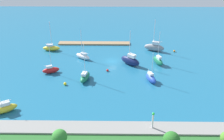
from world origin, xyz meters
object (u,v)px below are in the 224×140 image
at_px(park_tree_center, 171,140).
at_px(sailboat_green_by_breakwater, 85,77).
at_px(sailboat_green_off_beacon, 158,60).
at_px(mooring_buoy_yellow, 65,84).
at_px(sailboat_red_west_end, 51,70).
at_px(sailboat_navy_center_basin, 130,60).
at_px(sailboat_yellow_lone_south, 4,108).
at_px(sailboat_blue_near_pier, 151,78).
at_px(mooring_buoy_red, 107,70).
at_px(sailboat_white_along_channel, 83,56).
at_px(sailboat_yellow_east_end, 51,48).
at_px(harbor_beacon, 153,119).
at_px(sailboat_gray_far_north, 154,47).
at_px(mooring_buoy_orange, 174,51).
at_px(pier_dock, 94,43).
at_px(park_tree_mideast, 60,137).

distance_m(park_tree_center, sailboat_green_by_breakwater, 34.81).
xyz_separation_m(sailboat_green_off_beacon, mooring_buoy_yellow, (27.55, 13.93, -0.83)).
bearing_deg(sailboat_red_west_end, mooring_buoy_yellow, -72.83).
distance_m(sailboat_navy_center_basin, sailboat_yellow_lone_south, 39.96).
bearing_deg(sailboat_blue_near_pier, mooring_buoy_red, -135.08).
bearing_deg(mooring_buoy_yellow, sailboat_white_along_channel, -99.17).
bearing_deg(mooring_buoy_yellow, sailboat_yellow_lone_south, 46.91).
bearing_deg(sailboat_green_by_breakwater, sailboat_yellow_east_end, 45.51).
relative_size(harbor_beacon, sailboat_gray_far_north, 0.32).
bearing_deg(mooring_buoy_orange, pier_dock, -14.42).
xyz_separation_m(park_tree_mideast, sailboat_white_along_channel, (1.16, -43.28, -3.42)).
height_order(harbor_beacon, mooring_buoy_orange, harbor_beacon).
relative_size(pier_dock, harbor_beacon, 7.37).
bearing_deg(sailboat_green_off_beacon, park_tree_center, 154.79).
bearing_deg(park_tree_mideast, park_tree_center, 177.56).
bearing_deg(harbor_beacon, sailboat_yellow_lone_south, -11.25).
distance_m(park_tree_mideast, mooring_buoy_orange, 58.79).
bearing_deg(harbor_beacon, pier_dock, -72.78).
distance_m(sailboat_green_off_beacon, mooring_buoy_yellow, 30.88).
bearing_deg(mooring_buoy_red, sailboat_blue_near_pier, 154.12).
height_order(sailboat_gray_far_north, sailboat_blue_near_pier, sailboat_gray_far_north).
bearing_deg(mooring_buoy_red, park_tree_center, 109.18).
relative_size(sailboat_white_along_channel, sailboat_navy_center_basin, 0.90).
bearing_deg(pier_dock, sailboat_blue_near_pier, 121.95).
xyz_separation_m(harbor_beacon, mooring_buoy_red, (9.96, -27.72, -3.20)).
height_order(park_tree_center, sailboat_gray_far_north, sailboat_gray_far_north).
bearing_deg(sailboat_green_by_breakwater, sailboat_yellow_lone_south, 144.21).
relative_size(pier_dock, sailboat_navy_center_basin, 2.44).
xyz_separation_m(pier_dock, sailboat_yellow_lone_south, (17.43, 44.38, 0.81)).
bearing_deg(sailboat_green_off_beacon, sailboat_red_west_end, 81.83).
relative_size(sailboat_white_along_channel, mooring_buoy_red, 13.85).
height_order(sailboat_yellow_lone_south, mooring_buoy_red, sailboat_yellow_lone_south).
height_order(park_tree_mideast, sailboat_green_off_beacon, sailboat_green_off_beacon).
height_order(park_tree_mideast, sailboat_blue_near_pier, sailboat_blue_near_pier).
bearing_deg(mooring_buoy_red, sailboat_white_along_channel, -46.99).
height_order(sailboat_blue_near_pier, mooring_buoy_orange, sailboat_blue_near_pier).
distance_m(park_tree_mideast, sailboat_green_off_beacon, 46.13).
bearing_deg(sailboat_gray_far_north, park_tree_center, 105.62).
bearing_deg(sailboat_yellow_east_end, park_tree_center, -56.24).
relative_size(park_tree_mideast, sailboat_yellow_lone_south, 0.55).
distance_m(sailboat_yellow_east_end, sailboat_green_off_beacon, 38.62).
bearing_deg(sailboat_yellow_east_end, pier_dock, 25.40).
height_order(park_tree_mideast, mooring_buoy_yellow, park_tree_mideast).
relative_size(pier_dock, sailboat_yellow_east_end, 2.56).
bearing_deg(pier_dock, sailboat_gray_far_north, 163.32).
height_order(sailboat_red_west_end, mooring_buoy_red, sailboat_red_west_end).
xyz_separation_m(pier_dock, sailboat_green_off_beacon, (-21.96, 17.80, 0.97)).
height_order(sailboat_red_west_end, mooring_buoy_orange, sailboat_red_west_end).
height_order(sailboat_green_by_breakwater, sailboat_yellow_east_end, sailboat_green_by_breakwater).
height_order(sailboat_yellow_lone_south, mooring_buoy_orange, sailboat_yellow_lone_south).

